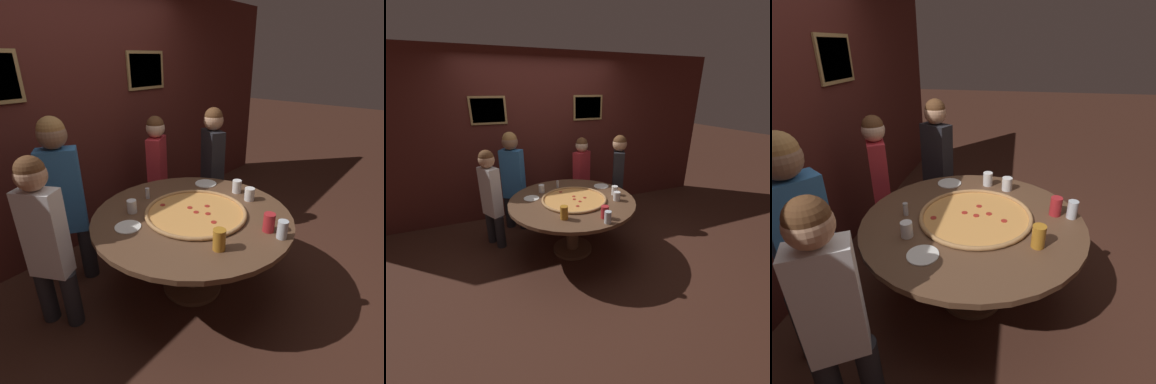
{
  "view_description": "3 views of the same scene",
  "coord_description": "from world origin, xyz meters",
  "views": [
    {
      "loc": [
        -1.62,
        -1.36,
        1.9
      ],
      "look_at": [
        -0.03,
        -0.02,
        0.95
      ],
      "focal_mm": 28.0,
      "sensor_mm": 36.0,
      "label": 1
    },
    {
      "loc": [
        -1.03,
        -2.79,
        2.05
      ],
      "look_at": [
        0.06,
        -0.05,
        0.86
      ],
      "focal_mm": 24.0,
      "sensor_mm": 36.0,
      "label": 2
    },
    {
      "loc": [
        -1.83,
        -0.26,
        1.87
      ],
      "look_at": [
        0.0,
        0.06,
        0.95
      ],
      "focal_mm": 28.0,
      "sensor_mm": 36.0,
      "label": 3
    }
  ],
  "objects": [
    {
      "name": "drink_cup_beside_pizza",
      "position": [
        0.14,
        -0.7,
        0.81
      ],
      "size": [
        0.07,
        0.07,
        0.13
      ],
      "primitive_type": "cylinder",
      "color": "silver",
      "rests_on": "dining_table"
    },
    {
      "name": "drink_cup_by_shaker",
      "position": [
        0.52,
        -0.22,
        0.8
      ],
      "size": [
        0.09,
        0.09,
        0.11
      ],
      "primitive_type": "cylinder",
      "color": "white",
      "rests_on": "dining_table"
    },
    {
      "name": "drink_cup_far_right",
      "position": [
        -0.26,
        -0.45,
        0.81
      ],
      "size": [
        0.09,
        0.09,
        0.15
      ],
      "primitive_type": "cylinder",
      "color": "#BC7A23",
      "rests_on": "dining_table"
    },
    {
      "name": "condiment_shaker",
      "position": [
        -0.03,
        0.49,
        0.79
      ],
      "size": [
        0.04,
        0.04,
        0.1
      ],
      "color": "silver",
      "rests_on": "dining_table"
    },
    {
      "name": "drink_cup_far_left",
      "position": [
        0.58,
        -0.05,
        0.8
      ],
      "size": [
        0.08,
        0.08,
        0.12
      ],
      "primitive_type": "cylinder",
      "color": "white",
      "rests_on": "dining_table"
    },
    {
      "name": "diner_centre_back",
      "position": [
        -0.59,
        0.9,
        0.85
      ],
      "size": [
        0.39,
        0.32,
        1.49
      ],
      "rotation": [
        0.0,
        0.0,
        2.56
      ],
      "color": "#232328",
      "rests_on": "ground_plane"
    },
    {
      "name": "white_plate_left_side",
      "position": [
        -0.47,
        0.23,
        0.74
      ],
      "size": [
        0.2,
        0.2,
        0.01
      ],
      "primitive_type": "cylinder",
      "color": "white",
      "rests_on": "dining_table"
    },
    {
      "name": "back_wall",
      "position": [
        0.0,
        1.39,
        1.3
      ],
      "size": [
        6.4,
        0.08,
        2.6
      ],
      "color": "#4C1E19",
      "rests_on": "ground_plane"
    },
    {
      "name": "dining_table",
      "position": [
        0.0,
        0.0,
        0.61
      ],
      "size": [
        1.59,
        1.59,
        0.74
      ],
      "color": "brown",
      "rests_on": "ground_plane"
    },
    {
      "name": "giant_pizza",
      "position": [
        0.02,
        -0.02,
        0.75
      ],
      "size": [
        0.82,
        0.82,
        0.03
      ],
      "color": "#E0994C",
      "rests_on": "dining_table"
    },
    {
      "name": "drink_cup_centre_back",
      "position": [
        -0.29,
        0.39,
        0.79
      ],
      "size": [
        0.08,
        0.08,
        0.11
      ],
      "primitive_type": "cylinder",
      "color": "white",
      "rests_on": "dining_table"
    },
    {
      "name": "drink_cup_front_edge",
      "position": [
        0.16,
        -0.59,
        0.81
      ],
      "size": [
        0.08,
        0.08,
        0.14
      ],
      "primitive_type": "cylinder",
      "color": "#B22328",
      "rests_on": "dining_table"
    },
    {
      "name": "white_plate_near_front",
      "position": [
        0.56,
        0.29,
        0.74
      ],
      "size": [
        0.21,
        0.21,
        0.01
      ],
      "primitive_type": "cylinder",
      "color": "white",
      "rests_on": "dining_table"
    },
    {
      "name": "diner_far_left",
      "position": [
        0.95,
        0.51,
        0.8
      ],
      "size": [
        0.28,
        0.37,
        1.41
      ],
      "rotation": [
        0.0,
        0.0,
        -2.06
      ],
      "color": "#232328",
      "rests_on": "ground_plane"
    },
    {
      "name": "diner_far_right",
      "position": [
        0.52,
        0.95,
        0.76
      ],
      "size": [
        0.35,
        0.27,
        1.34
      ],
      "rotation": [
        0.0,
        0.0,
        -2.64
      ],
      "color": "#232328",
      "rests_on": "ground_plane"
    },
    {
      "name": "diner_side_right",
      "position": [
        -0.94,
        0.53,
        0.76
      ],
      "size": [
        0.27,
        0.35,
        1.35
      ],
      "rotation": [
        0.0,
        0.0,
        2.08
      ],
      "color": "#232328",
      "rests_on": "ground_plane"
    },
    {
      "name": "ground_plane",
      "position": [
        0.0,
        0.0,
        0.0
      ],
      "size": [
        24.0,
        24.0,
        0.0
      ],
      "primitive_type": "plane",
      "color": "#422319"
    }
  ]
}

